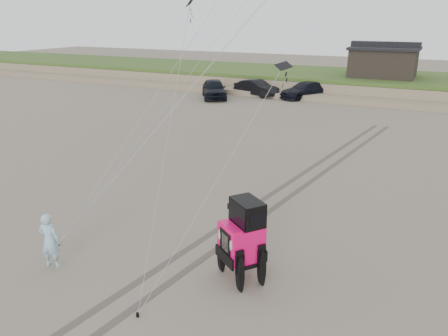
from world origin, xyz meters
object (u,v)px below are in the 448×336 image
at_px(truck_c, 305,90).
at_px(cabin, 384,61).
at_px(jeep, 241,248).
at_px(man, 50,240).
at_px(truck_b, 256,88).
at_px(truck_a, 214,89).

bearing_deg(truck_c, cabin, 74.83).
bearing_deg(jeep, man, -123.34).
distance_m(cabin, man, 38.32).
bearing_deg(man, jeep, -174.11).
xyz_separation_m(cabin, truck_b, (-10.73, -6.50, -2.47)).
relative_size(truck_a, truck_b, 1.12).
xyz_separation_m(truck_c, jeep, (7.08, -30.30, 0.22)).
xyz_separation_m(cabin, jeep, (1.00, -35.97, -2.25)).
height_order(cabin, truck_a, cabin).
bearing_deg(man, truck_a, -86.05).
xyz_separation_m(truck_b, man, (6.23, -31.48, 0.12)).
bearing_deg(truck_b, cabin, -40.72).
xyz_separation_m(cabin, truck_c, (-6.08, -5.68, -2.48)).
distance_m(cabin, truck_b, 12.78).
bearing_deg(jeep, truck_a, 155.83).
distance_m(truck_c, man, 32.35).
height_order(truck_a, jeep, jeep).
bearing_deg(truck_a, cabin, 2.25).
relative_size(jeep, man, 2.97).
xyz_separation_m(truck_a, jeep, (14.85, -26.51, 0.09)).
distance_m(jeep, man, 5.86).
distance_m(truck_a, jeep, 30.38).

